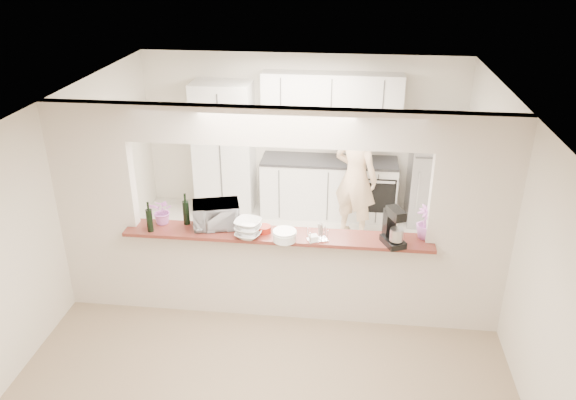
% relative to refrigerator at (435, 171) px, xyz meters
% --- Properties ---
extents(floor, '(6.00, 6.00, 0.00)m').
position_rel_refrigerator_xyz_m(floor, '(-2.05, -2.65, -0.85)').
color(floor, gray).
rests_on(floor, ground).
extents(tile_overlay, '(5.00, 2.90, 0.01)m').
position_rel_refrigerator_xyz_m(tile_overlay, '(-2.05, -1.10, -0.84)').
color(tile_overlay, beige).
rests_on(tile_overlay, floor).
extents(partition, '(5.00, 0.15, 2.50)m').
position_rel_refrigerator_xyz_m(partition, '(-2.05, -2.65, 0.63)').
color(partition, beige).
rests_on(partition, floor).
extents(bar_counter, '(3.40, 0.38, 1.09)m').
position_rel_refrigerator_xyz_m(bar_counter, '(-2.05, -2.65, -0.27)').
color(bar_counter, beige).
rests_on(bar_counter, floor).
extents(kitchen_cabinets, '(3.15, 0.62, 2.25)m').
position_rel_refrigerator_xyz_m(kitchen_cabinets, '(-2.24, 0.07, 0.12)').
color(kitchen_cabinets, silver).
rests_on(kitchen_cabinets, floor).
extents(refrigerator, '(0.75, 0.70, 1.70)m').
position_rel_refrigerator_xyz_m(refrigerator, '(0.00, 0.00, 0.00)').
color(refrigerator, '#9F9FA4').
rests_on(refrigerator, floor).
extents(flower_left, '(0.32, 0.29, 0.31)m').
position_rel_refrigerator_xyz_m(flower_left, '(-3.36, -2.60, 0.39)').
color(flower_left, '#E277D4').
rests_on(flower_left, bar_counter).
extents(wine_bottle_a, '(0.07, 0.07, 0.37)m').
position_rel_refrigerator_xyz_m(wine_bottle_a, '(-3.10, -2.58, 0.39)').
color(wine_bottle_a, black).
rests_on(wine_bottle_a, bar_counter).
extents(wine_bottle_b, '(0.07, 0.07, 0.35)m').
position_rel_refrigerator_xyz_m(wine_bottle_b, '(-3.45, -2.80, 0.38)').
color(wine_bottle_b, black).
rests_on(wine_bottle_b, bar_counter).
extents(toaster_oven, '(0.58, 0.47, 0.28)m').
position_rel_refrigerator_xyz_m(toaster_oven, '(-2.75, -2.60, 0.38)').
color(toaster_oven, '#A7A7AC').
rests_on(toaster_oven, bar_counter).
extents(serving_bowls, '(0.33, 0.33, 0.20)m').
position_rel_refrigerator_xyz_m(serving_bowls, '(-2.35, -2.82, 0.34)').
color(serving_bowls, silver).
rests_on(serving_bowls, bar_counter).
extents(plate_stack_a, '(0.25, 0.25, 0.12)m').
position_rel_refrigerator_xyz_m(plate_stack_a, '(-1.95, -2.84, 0.30)').
color(plate_stack_a, white).
rests_on(plate_stack_a, bar_counter).
extents(plate_stack_b, '(0.26, 0.26, 0.09)m').
position_rel_refrigerator_xyz_m(plate_stack_b, '(-1.95, -2.84, 0.29)').
color(plate_stack_b, white).
rests_on(plate_stack_b, bar_counter).
extents(red_bowl, '(0.16, 0.16, 0.07)m').
position_rel_refrigerator_xyz_m(red_bowl, '(-2.20, -2.68, 0.28)').
color(red_bowl, maroon).
rests_on(red_bowl, bar_counter).
extents(tan_bowl, '(0.14, 0.14, 0.06)m').
position_rel_refrigerator_xyz_m(tan_bowl, '(-2.00, -2.68, 0.27)').
color(tan_bowl, '#CEB391').
rests_on(tan_bowl, bar_counter).
extents(utensil_caddy, '(0.24, 0.19, 0.20)m').
position_rel_refrigerator_xyz_m(utensil_caddy, '(-1.60, -2.80, 0.32)').
color(utensil_caddy, silver).
rests_on(utensil_caddy, bar_counter).
extents(stand_mixer, '(0.28, 0.33, 0.42)m').
position_rel_refrigerator_xyz_m(stand_mixer, '(-0.81, -2.79, 0.43)').
color(stand_mixer, black).
rests_on(stand_mixer, bar_counter).
extents(flower_right, '(0.26, 0.26, 0.38)m').
position_rel_refrigerator_xyz_m(flower_right, '(-0.45, -2.60, 0.43)').
color(flower_right, '#C16DCC').
rests_on(flower_right, bar_counter).
extents(person, '(0.80, 0.72, 1.84)m').
position_rel_refrigerator_xyz_m(person, '(-1.20, -0.60, 0.07)').
color(person, beige).
rests_on(person, floor).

